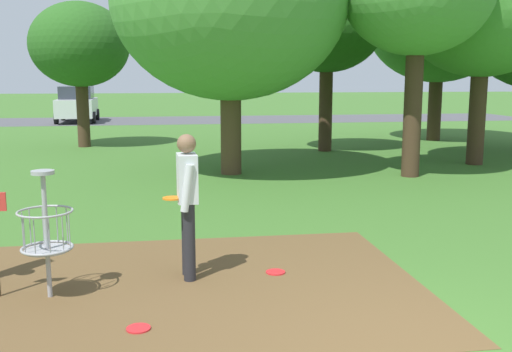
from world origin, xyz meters
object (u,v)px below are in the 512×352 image
Objects in this scene: disc_golf_basket at (40,229)px; frisbee_far_right at (276,272)px; tree_mid_left at (80,45)px; tree_mid_right at (327,24)px; tree_near_right at (439,21)px; parked_car_leftmost at (77,104)px; frisbee_near_basket at (138,329)px; tree_near_left at (484,10)px; player_waiting_left at (187,198)px.

disc_golf_basket is 2.75m from frisbee_far_right.
tree_mid_right reaches higher than tree_mid_left.
tree_near_right is (8.57, 13.88, 4.30)m from frisbee_far_right.
frisbee_far_right is 14.72m from tree_mid_left.
tree_mid_left is at bearing -81.11° from parked_car_leftmost.
frisbee_near_basket and frisbee_far_right have the same top height.
disc_golf_basket is 0.33× the size of parked_car_leftmost.
tree_mid_left reaches higher than parked_car_leftmost.
tree_near_left is 1.37× the size of parked_car_leftmost.
tree_mid_left is (-2.41, 15.17, 3.35)m from frisbee_near_basket.
parked_car_leftmost is (-1.77, 11.31, -2.44)m from tree_mid_left.
disc_golf_basket is at bearing -138.84° from tree_near_left.
frisbee_near_basket is 15.72m from tree_mid_left.
tree_near_left is 12.42m from tree_mid_left.
tree_near_right reaches higher than tree_near_left.
tree_near_right is at bearing 74.87° from tree_near_left.
tree_near_right is at bearing 58.29° from frisbee_far_right.
disc_golf_basket is 25.66m from parked_car_leftmost.
tree_mid_right is at bearing -16.75° from tree_mid_left.
disc_golf_basket is at bearing -82.97° from parked_car_leftmost.
tree_near_left is at bearing 41.16° from disc_golf_basket.
disc_golf_basket is 0.29× the size of tree_mid_left.
frisbee_far_right is 0.04× the size of tree_mid_right.
parked_car_leftmost is (-3.14, 25.47, 0.17)m from disc_golf_basket.
tree_near_left is at bearing -105.13° from tree_near_right.
frisbee_far_right is at bearing -73.82° from tree_mid_left.
tree_near_right reaches higher than frisbee_near_basket.
tree_mid_right is (6.37, 11.83, 3.18)m from disc_golf_basket.
frisbee_far_right is 0.05× the size of tree_mid_left.
tree_mid_left is (-2.95, 13.76, 2.39)m from player_waiting_left.
tree_near_right reaches higher than disc_golf_basket.
parked_car_leftmost is at bearing 102.94° from frisbee_far_right.
frisbee_near_basket is 0.04× the size of tree_near_right.
tree_mid_right is at bearing 71.86° from frisbee_far_right.
frisbee_near_basket is 18.84m from tree_near_right.
tree_near_left is 6.09m from tree_near_right.
frisbee_near_basket is at bearing -138.48° from frisbee_far_right.
frisbee_near_basket is 0.05× the size of tree_mid_left.
tree_mid_right is 16.90m from parked_car_leftmost.
frisbee_near_basket is 0.04× the size of tree_mid_right.
tree_mid_left is at bearing 102.08° from player_waiting_left.
frisbee_near_basket is 2.11m from frisbee_far_right.
tree_near_right is 1.37× the size of tree_mid_left.
player_waiting_left reaches higher than frisbee_near_basket.
tree_mid_right is 1.29× the size of parked_car_leftmost.
frisbee_near_basket is at bearing -112.54° from tree_mid_right.
tree_mid_left is at bearing 99.05° from frisbee_near_basket.
tree_mid_right reaches higher than parked_car_leftmost.
tree_mid_right is at bearing 67.46° from frisbee_near_basket.
tree_mid_left is 11.70m from parked_car_leftmost.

